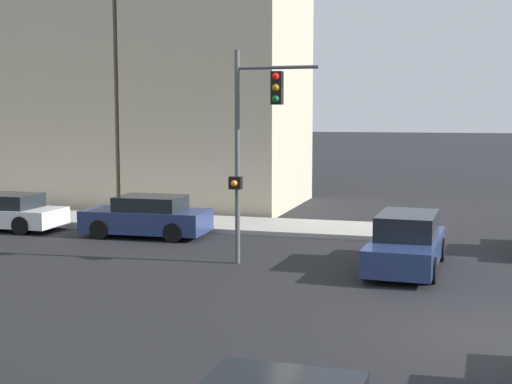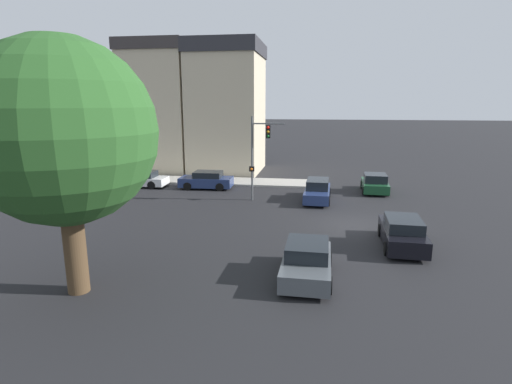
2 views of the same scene
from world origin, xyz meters
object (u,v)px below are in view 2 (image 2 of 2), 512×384
Objects in this scene: street_tree at (63,133)px; traffic_signal at (259,147)px; parked_car_2 at (76,176)px; crossing_car_2 at (375,184)px; crossing_car_3 at (317,191)px; parked_car_1 at (140,179)px; crossing_car_1 at (402,233)px; parked_car_0 at (207,180)px; crossing_car_0 at (307,261)px.

street_tree reaches higher than traffic_signal.
parked_car_2 is (3.50, 16.50, -3.17)m from traffic_signal.
crossing_car_3 is at bearing 130.78° from crossing_car_2.
parked_car_1 is 1.14× the size of parked_car_2.
traffic_signal is at bearing -17.03° from street_tree.
parked_car_2 is at bearing 32.66° from street_tree.
parked_car_2 is at bearing 93.99° from crossing_car_2.
crossing_car_1 is (6.77, -12.84, -5.15)m from street_tree.
parked_car_2 is (0.17, 5.91, 0.03)m from parked_car_1.
crossing_car_3 is 1.17× the size of parked_car_2.
crossing_car_1 is 17.55m from parked_car_0.
traffic_signal is 11.55m from parked_car_1.
crossing_car_1 is (4.28, -4.49, 0.02)m from crossing_car_0.
parked_car_1 is (18.38, 5.98, -5.22)m from street_tree.
crossing_car_2 is at bearing 115.07° from traffic_signal.
parked_car_2 is (2.88, 20.62, -0.05)m from crossing_car_3.
crossing_car_2 reaches higher than crossing_car_0.
traffic_signal is 1.38× the size of parked_car_0.
crossing_car_0 is at bearing 0.87° from crossing_car_3.
crossing_car_0 is at bearing 116.52° from parked_car_0.
parked_car_0 is at bearing 95.59° from crossing_car_2.
crossing_car_0 is 18.14m from parked_car_0.
crossing_car_3 is 1.03× the size of parked_car_1.
crossing_car_1 is 12.42m from crossing_car_2.
street_tree is at bearing -72.11° from crossing_car_0.
street_tree is at bearing 89.02° from parked_car_0.
crossing_car_3 is 1.10× the size of parked_car_0.
street_tree is at bearing -17.69° from traffic_signal.
traffic_signal is at bearing 118.29° from crossing_car_2.
parked_car_1 is (15.89, 14.32, -0.05)m from crossing_car_0.
street_tree reaches higher than crossing_car_3.
crossing_car_3 reaches higher than crossing_car_2.
street_tree is 1.99× the size of parked_car_1.
street_tree is at bearing 148.06° from crossing_car_2.
crossing_car_2 is at bearing 130.77° from crossing_car_3.
parked_car_0 is at bearing -125.84° from traffic_signal.
crossing_car_1 is at bearing 27.30° from crossing_car_3.
traffic_signal is 1.26× the size of crossing_car_3.
parked_car_1 is (-0.80, 19.16, -0.04)m from crossing_car_2.
parked_car_1 is 5.92m from parked_car_2.
crossing_car_1 is 0.98× the size of parked_car_1.
crossing_car_1 reaches higher than crossing_car_0.
traffic_signal reaches higher than parked_car_2.
crossing_car_0 is at bearing -73.38° from street_tree.
street_tree is 20.02m from parked_car_1.
crossing_car_3 is (8.91, 4.10, 0.01)m from crossing_car_1.
crossing_car_3 reaches higher than parked_car_2.
crossing_car_1 is at bearing -179.04° from crossing_car_2.
parked_car_1 is (2.71, 14.71, -0.08)m from crossing_car_3.
crossing_car_3 reaches higher than parked_car_1.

